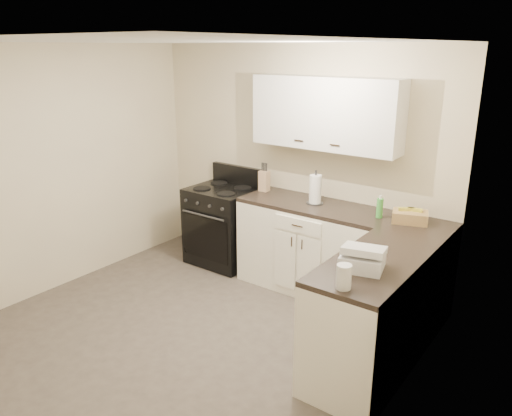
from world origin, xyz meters
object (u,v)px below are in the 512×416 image
Objects in this scene: stove at (223,225)px; countertop_grill at (362,261)px; wicker_basket at (410,217)px; paper_towel at (315,189)px; knife_block at (264,181)px.

countertop_grill reaches higher than stove.
countertop_grill is at bearing -86.33° from wicker_basket.
paper_towel is at bearing 118.25° from countertop_grill.
countertop_grill is (1.74, -1.23, -0.06)m from knife_block.
paper_towel is 0.99m from wicker_basket.
wicker_basket is at bearing -5.65° from knife_block.
stove is at bearing 139.55° from countertop_grill.
wicker_basket is 1.04× the size of countertop_grill.
wicker_basket is at bearing 79.53° from countertop_grill.
paper_towel is 1.00× the size of countertop_grill.
countertop_grill is at bearing -38.77° from knife_block.
stove is 2.92× the size of wicker_basket.
knife_block is at bearing 130.58° from countertop_grill.
countertop_grill is (1.06, -1.16, -0.09)m from paper_towel.
stove is 3.03× the size of paper_towel.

